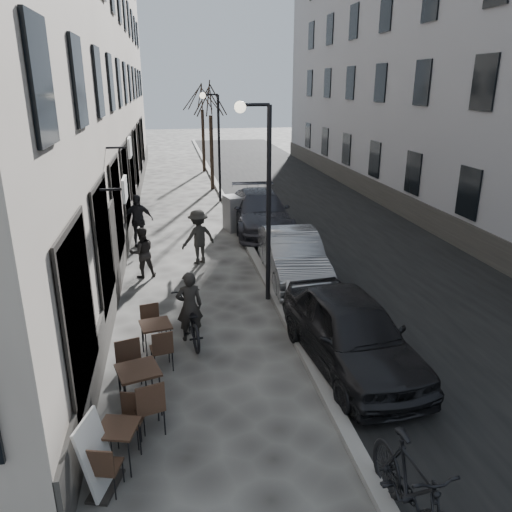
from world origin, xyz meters
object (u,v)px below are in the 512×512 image
object	(u,v)px
streetlamp_far	(215,135)
car_far	(260,211)
utility_cabinet	(232,213)
bicycle	(190,319)
pedestrian_far	(138,221)
car_mid	(293,256)
streetlamp_near	(262,182)
moped	(412,490)
bistro_set_b	(139,386)
pedestrian_mid	(198,237)
bistro_set_c	(156,336)
sign_board	(98,461)
pedestrian_near	(142,252)
bistro_set_a	(119,442)
tree_far	(202,97)
tree_near	(210,100)
car_near	(351,332)

from	to	relation	value
streetlamp_far	car_far	world-z (taller)	streetlamp_far
utility_cabinet	bicycle	xyz separation A→B (m)	(-2.07, -8.64, -0.18)
pedestrian_far	car_mid	distance (m)	6.12
streetlamp_near	streetlamp_far	world-z (taller)	same
streetlamp_near	moped	xyz separation A→B (m)	(0.52, -7.50, -2.53)
car_mid	bistro_set_b	bearing A→B (deg)	-123.74
streetlamp_far	car_far	size ratio (longest dim) A/B	0.98
pedestrian_mid	streetlamp_far	bearing A→B (deg)	-124.92
pedestrian_mid	car_mid	world-z (taller)	pedestrian_mid
bistro_set_c	pedestrian_mid	size ratio (longest dim) A/B	0.88
sign_board	pedestrian_near	world-z (taller)	pedestrian_near
bistro_set_a	pedestrian_near	world-z (taller)	pedestrian_near
tree_far	sign_board	distance (m)	27.65
tree_far	utility_cabinet	bearing A→B (deg)	-89.91
pedestrian_mid	moped	xyz separation A→B (m)	(1.97, -10.67, -0.25)
bistro_set_b	sign_board	bearing A→B (deg)	-122.09
car_mid	car_far	size ratio (longest dim) A/B	0.83
bistro_set_b	moped	size ratio (longest dim) A/B	0.83
bistro_set_a	bistro_set_b	world-z (taller)	bistro_set_b
tree_near	bistro_set_c	bearing A→B (deg)	-99.05
bistro_set_c	moped	size ratio (longest dim) A/B	0.74
streetlamp_near	sign_board	world-z (taller)	streetlamp_near
bistro_set_c	car_mid	world-z (taller)	car_mid
streetlamp_near	bistro_set_a	bearing A→B (deg)	-119.61
bicycle	car_near	world-z (taller)	car_near
sign_board	tree_far	bearing A→B (deg)	99.91
tree_far	car_mid	xyz separation A→B (m)	(1.10, -19.68, -3.95)
streetlamp_far	pedestrian_mid	xyz separation A→B (m)	(-1.45, -8.83, -2.28)
streetlamp_far	car_far	xyz separation A→B (m)	(1.17, -5.43, -2.41)
pedestrian_far	car_near	distance (m)	10.01
pedestrian_mid	tree_far	bearing A→B (deg)	-120.48
bistro_set_c	bistro_set_a	bearing A→B (deg)	-110.45
streetlamp_near	moped	bearing A→B (deg)	-86.02
bistro_set_a	bicycle	distance (m)	3.99
pedestrian_near	bicycle	bearing A→B (deg)	91.05
bicycle	pedestrian_near	world-z (taller)	pedestrian_near
tree_near	car_near	bearing A→B (deg)	-86.60
streetlamp_near	pedestrian_near	world-z (taller)	streetlamp_near
streetlamp_far	utility_cabinet	distance (m)	5.80
tree_near	moped	xyz separation A→B (m)	(0.45, -22.50, -4.03)
tree_near	car_far	size ratio (longest dim) A/B	1.10
tree_near	car_near	distance (m)	18.98
bistro_set_b	bicycle	world-z (taller)	bistro_set_b
utility_cabinet	pedestrian_near	bearing A→B (deg)	-139.12
streetlamp_near	utility_cabinet	xyz separation A→B (m)	(0.09, 6.76, -2.48)
pedestrian_mid	car_far	size ratio (longest dim) A/B	0.34
bicycle	tree_near	bearing A→B (deg)	-104.47
tree_near	tree_far	size ratio (longest dim) A/B	1.00
pedestrian_mid	car_near	bearing A→B (deg)	85.76
streetlamp_far	bistro_set_c	distance (m)	15.00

